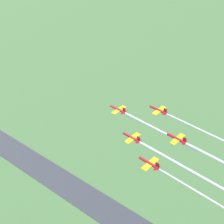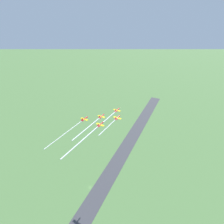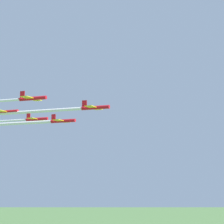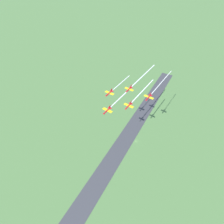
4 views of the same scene
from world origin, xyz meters
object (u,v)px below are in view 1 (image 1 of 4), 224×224
object	(u,v)px
jet_4	(177,139)
jet_0	(119,110)
jet_1	(132,138)
jet_3	(150,163)
jet_2	(159,110)

from	to	relation	value
jet_4	jet_0	bearing A→B (deg)	90.00
jet_1	jet_4	size ratio (longest dim) A/B	1.00
jet_4	jet_1	bearing A→B (deg)	120.47
jet_3	jet_4	xyz separation A→B (m)	(-18.35, -11.91, 0.19)
jet_0	jet_1	bearing A→B (deg)	-120.47
jet_3	jet_4	world-z (taller)	jet_4
jet_3	jet_4	size ratio (longest dim) A/B	1.00
jet_1	jet_2	xyz separation A→B (m)	(-18.35, -11.91, 5.24)
jet_0	jet_1	xyz separation A→B (m)	(-0.95, 21.55, -2.54)
jet_4	jet_2	bearing A→B (deg)	59.53
jet_4	jet_3	bearing A→B (deg)	-180.00
jet_2	jet_3	distance (m)	37.79
jet_1	jet_2	world-z (taller)	jet_2
jet_2	jet_1	bearing A→B (deg)	180.00
jet_1	jet_4	distance (m)	21.80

